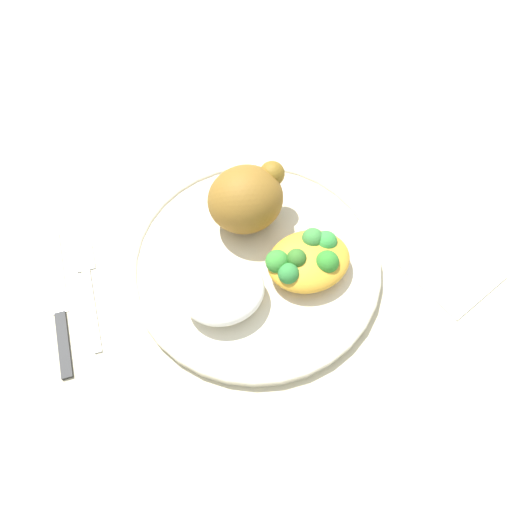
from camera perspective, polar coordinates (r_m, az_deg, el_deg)
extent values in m
plane|color=beige|center=(0.63, 0.00, -1.14)|extent=(2.00, 2.00, 0.00)
cylinder|color=beige|center=(0.62, 0.00, -0.89)|extent=(0.30, 0.30, 0.01)
torus|color=beige|center=(0.62, 0.00, -0.64)|extent=(0.30, 0.30, 0.01)
ellipsoid|color=brown|center=(0.62, -1.17, 6.25)|extent=(0.09, 0.08, 0.08)
sphere|color=olive|center=(0.62, 1.77, 9.04)|extent=(0.03, 0.03, 0.03)
ellipsoid|color=white|center=(0.58, -3.63, -3.87)|extent=(0.09, 0.08, 0.04)
ellipsoid|color=gold|center=(0.60, 5.82, -0.54)|extent=(0.10, 0.08, 0.03)
sphere|color=#3D883C|center=(0.60, 6.26, 1.91)|extent=(0.03, 0.03, 0.03)
sphere|color=#367127|center=(0.59, 4.48, -0.27)|extent=(0.02, 0.02, 0.02)
sphere|color=green|center=(0.61, 7.69, 1.52)|extent=(0.03, 0.03, 0.03)
sphere|color=#3A8E33|center=(0.59, 2.35, -0.61)|extent=(0.03, 0.03, 0.03)
sphere|color=#33803A|center=(0.60, 7.56, -0.30)|extent=(0.02, 0.02, 0.02)
sphere|color=#318139|center=(0.58, 3.60, -1.94)|extent=(0.02, 0.02, 0.02)
sphere|color=#31842B|center=(0.59, 7.85, -0.67)|extent=(0.03, 0.03, 0.03)
cube|color=silver|center=(0.63, -17.67, -5.50)|extent=(0.02, 0.11, 0.01)
cube|color=silver|center=(0.67, -18.38, -0.23)|extent=(0.02, 0.04, 0.00)
cube|color=black|center=(0.62, -20.49, -9.04)|extent=(0.02, 0.08, 0.01)
cube|color=#B2B2B7|center=(0.67, -21.20, -1.72)|extent=(0.03, 0.11, 0.00)
cube|color=white|center=(0.67, 20.52, -1.20)|extent=(0.12, 0.13, 0.00)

